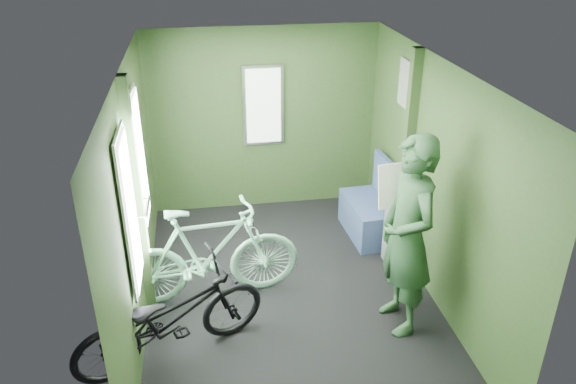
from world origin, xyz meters
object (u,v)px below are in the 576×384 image
object	(u,v)px
waste_box	(402,228)
bench_seat	(371,214)
bicycle_black	(176,358)
bicycle_mint	(212,299)
passenger	(407,237)

from	to	relation	value
waste_box	bench_seat	size ratio (longest dim) A/B	1.03
waste_box	bench_seat	bearing A→B (deg)	99.44
bicycle_black	bench_seat	distance (m)	2.88
bicycle_mint	waste_box	distance (m)	2.11
bicycle_black	waste_box	size ratio (longest dim) A/B	1.80
bicycle_mint	bicycle_black	bearing A→B (deg)	151.76
bicycle_mint	passenger	world-z (taller)	passenger
passenger	waste_box	distance (m)	1.08
bicycle_black	bicycle_mint	bearing A→B (deg)	-45.85
bicycle_black	bicycle_mint	size ratio (longest dim) A/B	0.95
waste_box	passenger	bearing A→B (deg)	-109.46
bicycle_black	waste_box	distance (m)	2.65
passenger	bicycle_mint	bearing A→B (deg)	-117.08
passenger	bench_seat	size ratio (longest dim) A/B	2.05
bicycle_mint	waste_box	size ratio (longest dim) A/B	1.89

